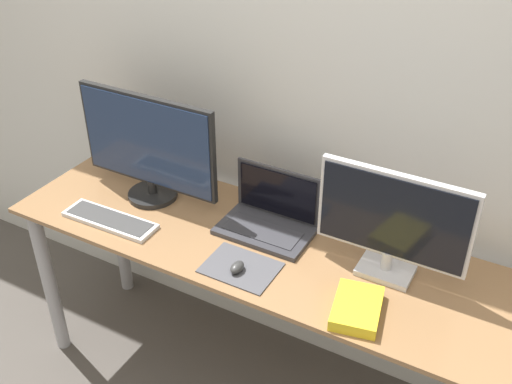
{
  "coord_description": "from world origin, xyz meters",
  "views": [
    {
      "loc": [
        0.83,
        -1.2,
        2.07
      ],
      "look_at": [
        0.0,
        0.29,
        0.97
      ],
      "focal_mm": 42.0,
      "sensor_mm": 36.0,
      "label": 1
    }
  ],
  "objects_px": {
    "laptop": "(270,215)",
    "mouse": "(237,267)",
    "book": "(357,308)",
    "monitor_left": "(148,147)",
    "monitor_right": "(393,222)",
    "keyboard": "(110,220)"
  },
  "relations": [
    {
      "from": "mouse",
      "to": "book",
      "type": "height_order",
      "value": "book"
    },
    {
      "from": "laptop",
      "to": "keyboard",
      "type": "height_order",
      "value": "laptop"
    },
    {
      "from": "laptop",
      "to": "mouse",
      "type": "height_order",
      "value": "laptop"
    },
    {
      "from": "laptop",
      "to": "monitor_left",
      "type": "bearing_deg",
      "value": -175.4
    },
    {
      "from": "monitor_right",
      "to": "keyboard",
      "type": "bearing_deg",
      "value": -167.48
    },
    {
      "from": "monitor_left",
      "to": "mouse",
      "type": "bearing_deg",
      "value": -24.22
    },
    {
      "from": "monitor_left",
      "to": "monitor_right",
      "type": "relative_size",
      "value": 1.2
    },
    {
      "from": "monitor_left",
      "to": "laptop",
      "type": "xyz_separation_m",
      "value": [
        0.5,
        0.04,
        -0.17
      ]
    },
    {
      "from": "keyboard",
      "to": "book",
      "type": "distance_m",
      "value": 0.98
    },
    {
      "from": "mouse",
      "to": "book",
      "type": "bearing_deg",
      "value": 1.62
    },
    {
      "from": "laptop",
      "to": "book",
      "type": "bearing_deg",
      "value": -31.16
    },
    {
      "from": "monitor_right",
      "to": "mouse",
      "type": "distance_m",
      "value": 0.53
    },
    {
      "from": "keyboard",
      "to": "monitor_right",
      "type": "bearing_deg",
      "value": 12.52
    },
    {
      "from": "monitor_right",
      "to": "keyboard",
      "type": "height_order",
      "value": "monitor_right"
    },
    {
      "from": "monitor_left",
      "to": "mouse",
      "type": "distance_m",
      "value": 0.61
    },
    {
      "from": "monitor_left",
      "to": "laptop",
      "type": "relative_size",
      "value": 1.76
    },
    {
      "from": "keyboard",
      "to": "mouse",
      "type": "relative_size",
      "value": 5.99
    },
    {
      "from": "book",
      "to": "keyboard",
      "type": "bearing_deg",
      "value": 179.68
    },
    {
      "from": "monitor_right",
      "to": "laptop",
      "type": "distance_m",
      "value": 0.48
    },
    {
      "from": "laptop",
      "to": "mouse",
      "type": "distance_m",
      "value": 0.28
    },
    {
      "from": "monitor_left",
      "to": "book",
      "type": "distance_m",
      "value": 0.99
    },
    {
      "from": "laptop",
      "to": "book",
      "type": "distance_m",
      "value": 0.52
    }
  ]
}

